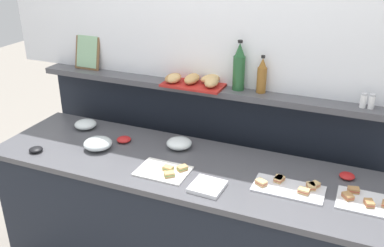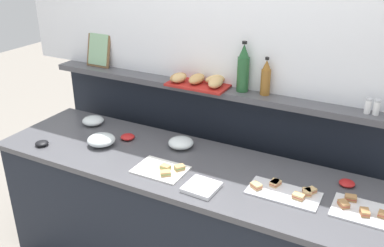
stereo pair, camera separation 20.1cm
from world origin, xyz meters
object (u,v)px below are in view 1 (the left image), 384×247
Objects in this scene: glass_bowl_medium at (179,144)px; sandwich_platter_rear at (165,171)px; napkin_stack at (207,187)px; framed_picture at (87,52)px; condiment_bowl_red at (347,176)px; sandwich_platter_side at (366,201)px; wine_bottle_green at (239,68)px; condiment_bowl_dark at (36,150)px; condiment_bowl_teal at (124,139)px; sandwich_platter_front at (289,187)px; salt_shaker at (363,100)px; glass_bowl_large at (86,125)px; vinegar_bottle_amber at (262,76)px; pepper_shaker at (372,101)px; bread_basket at (194,81)px; glass_bowl_small at (98,144)px.

sandwich_platter_rear is at bearing -80.33° from glass_bowl_medium.
framed_picture is at bearing 150.28° from napkin_stack.
framed_picture reaches higher than condiment_bowl_red.
sandwich_platter_rear is at bearing -34.04° from framed_picture.
condiment_bowl_red is (-0.11, 0.21, 0.00)m from sandwich_platter_side.
napkin_stack is 0.54× the size of wine_bottle_green.
condiment_bowl_teal is at bearing 37.40° from condiment_bowl_dark.
sandwich_platter_front is 1.54m from condiment_bowl_dark.
condiment_bowl_teal is at bearing -37.02° from framed_picture.
condiment_bowl_teal is 0.30× the size of wine_bottle_green.
sandwich_platter_rear is 3.36× the size of salt_shaker.
vinegar_bottle_amber is at bearing 13.72° from glass_bowl_large.
sandwich_platter_rear and sandwich_platter_side have the same top height.
sandwich_platter_rear is at bearing -110.94° from wine_bottle_green.
glass_bowl_large is 0.64× the size of vinegar_bottle_amber.
napkin_stack is 1.95× the size of pepper_shaker.
condiment_bowl_red is (1.01, 0.03, -0.01)m from glass_bowl_medium.
glass_bowl_large is at bearing 171.30° from sandwich_platter_front.
sandwich_platter_side is 3.33× the size of pepper_shaker.
condiment_bowl_teal is 0.37× the size of framed_picture.
napkin_stack is (1.05, -0.39, -0.02)m from glass_bowl_large.
glass_bowl_medium is at bearing 99.67° from sandwich_platter_rear.
wine_bottle_green is at bearing 15.44° from glass_bowl_large.
condiment_bowl_teal is (-0.37, -0.06, -0.01)m from glass_bowl_medium.
vinegar_bottle_amber is at bearing 154.82° from condiment_bowl_red.
wine_bottle_green is at bearing 28.83° from condiment_bowl_teal.
condiment_bowl_teal is at bearing -151.17° from wine_bottle_green.
pepper_shaker is (1.02, 0.58, 0.37)m from sandwich_platter_rear.
vinegar_bottle_amber reaches higher than sandwich_platter_side.
napkin_stack is at bearing -48.05° from glass_bowl_medium.
sandwich_platter_front is 3.99× the size of condiment_bowl_teal.
sandwich_platter_side is 1.80× the size of glass_bowl_medium.
glass_bowl_medium is 0.37m from condiment_bowl_teal.
sandwich_platter_rear is 0.79m from wine_bottle_green.
bread_basket is at bearing 18.78° from glass_bowl_large.
sandwich_platter_front is at bearing 22.27° from napkin_stack.
napkin_stack is (1.13, 0.02, -0.00)m from condiment_bowl_dark.
pepper_shaker is at bearing 14.42° from glass_bowl_medium.
wine_bottle_green reaches higher than salt_shaker.
glass_bowl_small is 2.05× the size of pepper_shaker.
glass_bowl_large is at bearing 173.63° from sandwich_platter_side.
condiment_bowl_dark is 0.97× the size of salt_shaker.
bread_basket reaches higher than glass_bowl_medium.
glass_bowl_small is 0.38m from condiment_bowl_dark.
bread_basket is (-1.12, 0.45, 0.36)m from sandwich_platter_side.
sandwich_platter_rear is 1.64× the size of glass_bowl_small.
pepper_shaker is (1.79, 0.26, 0.35)m from glass_bowl_large.
framed_picture is (-1.87, 0.29, 0.44)m from condiment_bowl_red.
condiment_bowl_dark is at bearing -84.62° from framed_picture.
framed_picture reaches higher than sandwich_platter_front.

